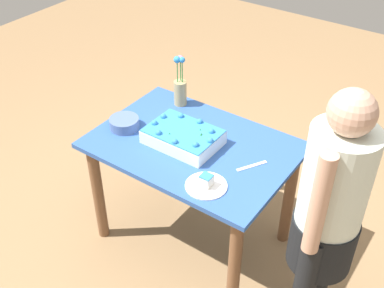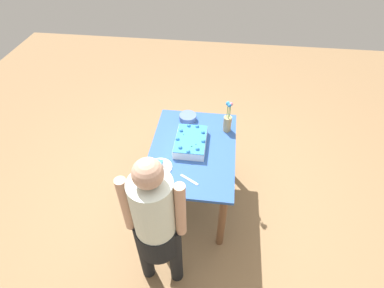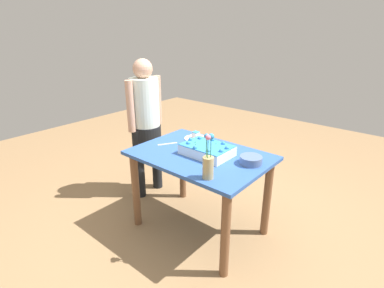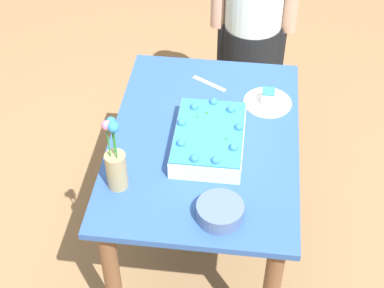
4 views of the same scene
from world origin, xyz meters
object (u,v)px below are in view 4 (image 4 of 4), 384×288
Objects in this scene: cake_knife at (209,84)px; person_standing at (254,15)px; serving_plate_with_slice at (268,100)px; sheet_cake at (209,138)px; flower_vase at (116,164)px; fruit_bowl at (220,212)px.

cake_knife is 0.12× the size of person_standing.
serving_plate_with_slice is at bearing 8.96° from person_standing.
sheet_cake is at bearing 125.65° from cake_knife.
sheet_cake is at bearing 143.31° from serving_plate_with_slice.
person_standing reaches higher than cake_knife.
serving_plate_with_slice is 0.64× the size of flower_vase.
serving_plate_with_slice is 0.30m from cake_knife.
serving_plate_with_slice is (0.32, -0.24, -0.03)m from sheet_cake.
flower_vase reaches higher than serving_plate_with_slice.
serving_plate_with_slice is 0.62m from person_standing.
sheet_cake reaches higher than serving_plate_with_slice.
cake_knife is at bearing 5.39° from sheet_cake.
cake_knife is 0.54× the size of flower_vase.
flower_vase is at bearing 135.61° from serving_plate_with_slice.
person_standing reaches higher than flower_vase.
sheet_cake is 0.43m from cake_knife.
cake_knife is (0.43, 0.04, -0.04)m from sheet_cake.
fruit_bowl is at bearing -105.53° from flower_vase.
flower_vase is at bearing 74.47° from fruit_bowl.
cake_knife is at bearing -20.05° from person_standing.
sheet_cake is 2.31× the size of fruit_bowl.
sheet_cake is at bearing -51.57° from flower_vase.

